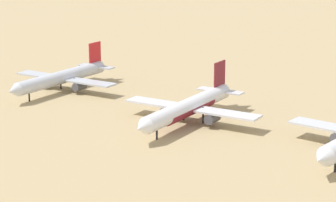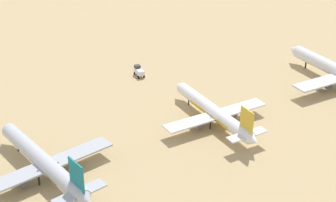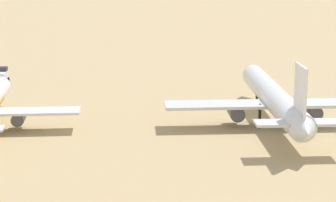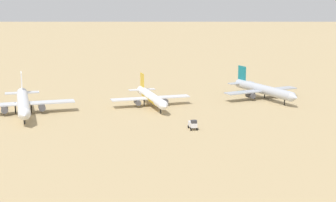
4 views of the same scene
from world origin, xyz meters
name	(u,v)px [view 3 (image 3 of 4)]	position (x,y,z in m)	size (l,w,h in m)	color
ground_plane	(258,120)	(0.00, 0.00, 0.00)	(1800.00, 1800.00, 0.00)	tan
parked_jet_2	(274,99)	(-4.18, -1.77, 5.19)	(53.28, 43.58, 15.41)	silver
service_truck	(2,75)	(49.30, 50.70, 2.08)	(5.59, 3.75, 3.90)	silver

